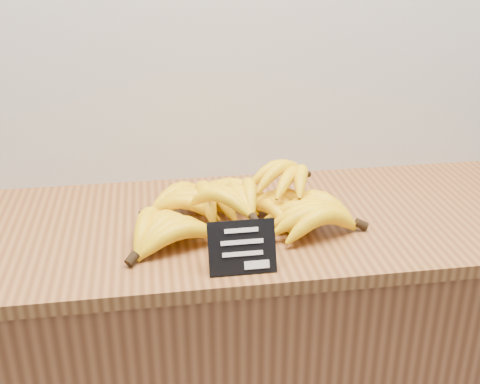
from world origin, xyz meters
The scene contains 4 objects.
counter centered at (-0.06, 2.75, 0.45)m, with size 1.40×0.50×0.90m, color brown.
counter_top centered at (-0.06, 2.75, 0.92)m, with size 1.45×0.54×0.03m, color brown.
chalkboard_sign centered at (-0.08, 2.54, 0.98)m, with size 0.13×0.01×0.10m, color black.
banana_pile centered at (-0.05, 2.73, 0.97)m, with size 0.55×0.38×0.12m.
Camera 1 is at (-0.24, 1.55, 1.55)m, focal length 45.00 mm.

